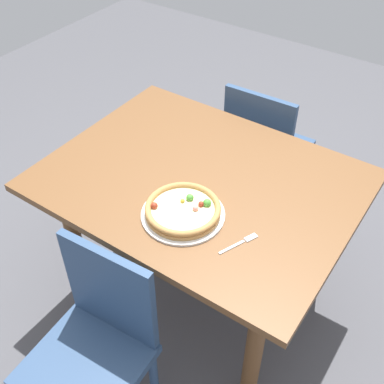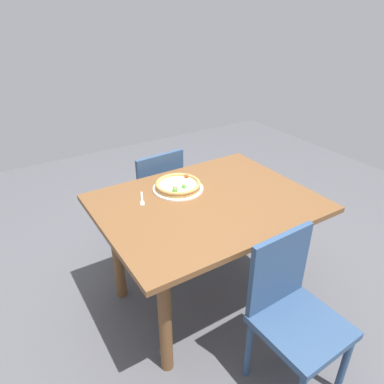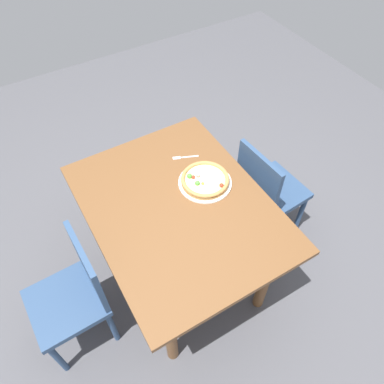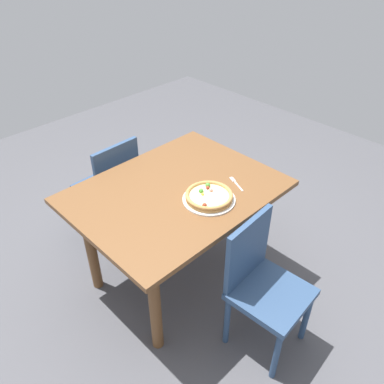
{
  "view_description": "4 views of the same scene",
  "coord_description": "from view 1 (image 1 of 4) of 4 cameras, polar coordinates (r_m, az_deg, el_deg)",
  "views": [
    {
      "loc": [
        0.83,
        -1.27,
        2.06
      ],
      "look_at": [
        0.03,
        -0.11,
        0.79
      ],
      "focal_mm": 45.09,
      "sensor_mm": 36.0,
      "label": 1
    },
    {
      "loc": [
        1.05,
        1.5,
        1.83
      ],
      "look_at": [
        0.03,
        -0.11,
        0.79
      ],
      "focal_mm": 33.21,
      "sensor_mm": 36.0,
      "label": 2
    },
    {
      "loc": [
        -1.15,
        0.59,
        2.46
      ],
      "look_at": [
        0.03,
        -0.11,
        0.79
      ],
      "focal_mm": 34.96,
      "sensor_mm": 36.0,
      "label": 3
    },
    {
      "loc": [
        -1.31,
        -1.48,
        2.19
      ],
      "look_at": [
        0.03,
        -0.11,
        0.79
      ],
      "focal_mm": 36.42,
      "sensor_mm": 36.0,
      "label": 4
    }
  ],
  "objects": [
    {
      "name": "ground_plane",
      "position": [
        2.56,
        0.78,
        -11.63
      ],
      "size": [
        6.0,
        6.0,
        0.0
      ],
      "primitive_type": "plane",
      "color": "#4C4C51"
    },
    {
      "name": "dining_table",
      "position": [
        2.07,
        0.94,
        -0.8
      ],
      "size": [
        1.27,
        0.98,
        0.77
      ],
      "color": "brown",
      "rests_on": "ground"
    },
    {
      "name": "chair_near",
      "position": [
        1.87,
        -11.33,
        -17.24
      ],
      "size": [
        0.43,
        0.43,
        0.87
      ],
      "rotation": [
        0.0,
        0.0,
        3.21
      ],
      "color": "navy",
      "rests_on": "ground"
    },
    {
      "name": "chair_far",
      "position": [
        2.68,
        8.52,
        5.12
      ],
      "size": [
        0.41,
        0.41,
        0.87
      ],
      "rotation": [
        0.0,
        0.0,
        0.03
      ],
      "color": "navy",
      "rests_on": "ground"
    },
    {
      "name": "plate",
      "position": [
        1.82,
        -1.07,
        -2.67
      ],
      "size": [
        0.32,
        0.32,
        0.01
      ],
      "primitive_type": "cylinder",
      "color": "white",
      "rests_on": "dining_table"
    },
    {
      "name": "pizza",
      "position": [
        1.81,
        -1.06,
        -2.08
      ],
      "size": [
        0.29,
        0.29,
        0.05
      ],
      "color": "#B78447",
      "rests_on": "plate"
    },
    {
      "name": "fork",
      "position": [
        1.74,
        5.86,
        -5.94
      ],
      "size": [
        0.08,
        0.16,
        0.0
      ],
      "rotation": [
        0.0,
        0.0,
        1.17
      ],
      "color": "silver",
      "rests_on": "dining_table"
    }
  ]
}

